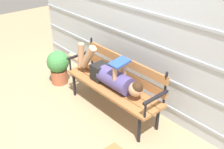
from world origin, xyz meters
name	(u,v)px	position (x,y,z in m)	size (l,w,h in m)	color
ground_plane	(109,112)	(0.00, 0.00, 0.00)	(12.00, 12.00, 0.00)	tan
house_siding	(139,24)	(0.00, 0.55, 1.22)	(4.94, 0.08, 2.44)	#B2BCC6
park_bench	(116,81)	(0.00, 0.13, 0.48)	(1.61, 0.47, 0.87)	#9E6638
reclining_person	(109,74)	(-0.07, 0.06, 0.58)	(1.68, 0.26, 0.51)	#514784
potted_plant	(58,66)	(-1.21, -0.09, 0.33)	(0.38, 0.38, 0.59)	#AD5B3D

